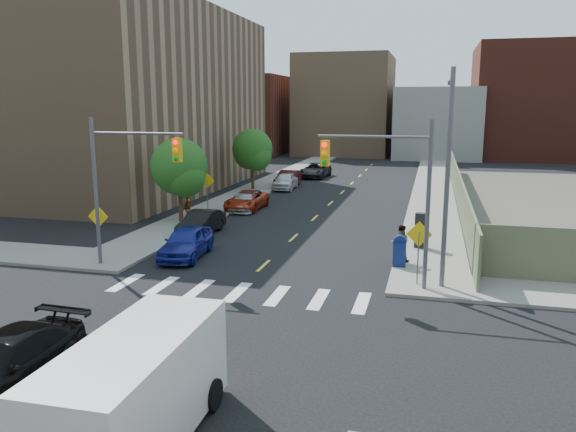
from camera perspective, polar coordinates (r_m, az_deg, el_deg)
The scene contains 30 objects.
ground at distance 19.84m, azimuth -9.38°, elevation -11.27°, with size 160.00×160.00×0.00m, color black.
sidewalk_nw at distance 60.66m, azimuth -0.30°, elevation 4.11°, with size 3.50×73.00×0.15m, color gray.
sidewalk_ne at distance 58.69m, azimuth 14.53°, elevation 3.52°, with size 3.50×73.00×0.15m, color gray.
fence_north at distance 45.20m, azimuth 16.89°, elevation 2.70°, with size 0.12×44.00×2.50m, color #676B4B.
building_nw at distance 55.30m, azimuth -18.24°, elevation 11.11°, with size 22.00×30.00×16.00m, color #8C6B4C.
bg_bldg_west at distance 91.64m, azimuth -4.45°, elevation 10.18°, with size 14.00×18.00×12.00m, color #592319.
bg_bldg_midwest at distance 89.75m, azimuth 5.87°, elevation 11.09°, with size 14.00×16.00×15.00m, color #8C6B4C.
bg_bldg_center at distance 86.75m, azimuth 14.92°, elevation 9.13°, with size 12.00×16.00×10.00m, color gray.
bg_bldg_east at distance 89.88m, azimuth 24.12°, elevation 10.52°, with size 18.00×18.00×16.00m, color #592319.
signal_nw at distance 26.63m, azimuth -16.33°, elevation 4.26°, with size 4.59×0.30×7.00m.
signal_ne at distance 22.97m, azimuth 10.36°, elevation 3.49°, with size 4.59×0.30×7.00m.
streetlight_ne at distance 23.73m, azimuth 15.94°, elevation 5.17°, with size 0.25×3.70×9.00m.
warn_sign_nw at distance 28.39m, azimuth -18.70°, elevation -0.66°, with size 1.06×0.06×2.83m.
warn_sign_ne at distance 23.87m, azimuth 13.15°, elevation -2.52°, with size 1.06×0.06×2.83m.
warn_sign_midwest at distance 40.19m, azimuth -8.21°, elevation 3.15°, with size 1.06×0.06×2.83m.
tree_west_near at distance 36.51m, azimuth -10.96°, elevation 4.60°, with size 3.66×3.64×5.52m.
tree_west_far at distance 50.40m, azimuth -3.63°, elevation 6.54°, with size 3.66×3.64×5.52m.
parked_car_blue at distance 28.66m, azimuth -10.28°, elevation -2.62°, with size 1.85×4.59×1.56m, color navy.
parked_car_black at distance 33.55m, azimuth -8.82°, elevation -0.69°, with size 1.49×4.28×1.41m, color black.
parked_car_red at distance 41.27m, azimuth -4.24°, elevation 1.59°, with size 2.25×4.88×1.36m, color #A42910.
parked_car_silver at distance 40.97m, azimuth -4.38°, elevation 1.44°, with size 1.75×4.31×1.25m, color #A5A9AC.
parked_car_white at distance 51.18m, azimuth -0.28°, elevation 3.57°, with size 1.80×4.48×1.53m, color silver.
parked_car_maroon at distance 52.79m, azimuth -0.01°, elevation 3.80°, with size 1.60×4.60×1.51m, color #430D10.
parked_car_grey at distance 59.79m, azimuth 2.78°, elevation 4.66°, with size 2.54×5.51×1.53m, color black.
black_sedan at distance 17.17m, azimuth -26.92°, elevation -13.29°, with size 2.14×5.25×1.52m, color black.
cargo_van at distance 13.52m, azimuth -14.78°, elevation -16.37°, with size 2.44×5.67×2.58m.
mailbox at distance 26.63m, azimuth 11.25°, elevation -3.54°, with size 0.63×0.50×1.47m.
payphone at distance 30.30m, azimuth 13.33°, elevation -1.43°, with size 0.55×0.45×1.85m, color black.
pedestrian_west at distance 38.38m, azimuth -10.11°, elevation 1.39°, with size 0.71×0.46×1.94m, color gray.
pedestrian_east at distance 27.39m, azimuth 11.37°, elevation -2.74°, with size 0.87×0.68×1.79m, color gray.
Camera 1 is at (7.59, -16.72, 7.52)m, focal length 35.00 mm.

